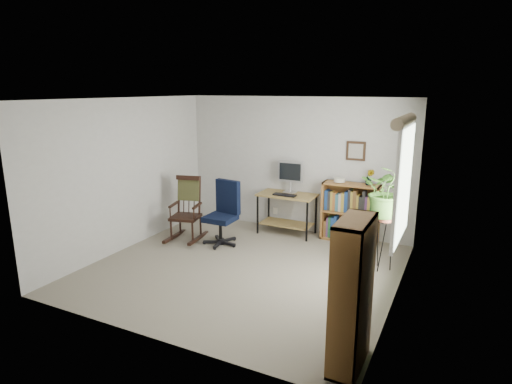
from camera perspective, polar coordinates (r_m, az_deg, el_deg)
The scene contains 18 objects.
floor at distance 6.29m, azimuth -1.64°, elevation -10.11°, with size 4.20×4.00×0.00m, color gray.
ceiling at distance 5.76m, azimuth -1.81°, elevation 12.29°, with size 4.20×4.00×0.00m, color silver.
wall_back at distance 7.70m, azimuth 5.30°, elevation 3.62°, with size 4.20×0.00×2.40m, color #BBBBB7.
wall_front at distance 4.32m, azimuth -14.32°, elevation -4.84°, with size 4.20×0.00×2.40m, color #BBBBB7.
wall_left at distance 7.12m, azimuth -16.82°, elevation 2.26°, with size 0.00×4.00×2.40m, color #BBBBB7.
wall_right at distance 5.29m, azimuth 18.81°, elevation -1.73°, with size 0.00×4.00×2.40m, color #BBBBB7.
window at distance 5.54m, azimuth 18.99°, elevation 1.06°, with size 0.12×1.20×1.50m, color silver, non-canonical shape.
desk at distance 7.63m, azimuth 4.13°, elevation -2.92°, with size 1.01×0.55×0.72m, color olive, non-canonical shape.
monitor at distance 7.60m, azimuth 4.61°, elevation 2.00°, with size 0.46×0.16×0.56m, color #AFB0B4, non-canonical shape.
keyboard at distance 7.43m, azimuth 3.82°, elevation -0.38°, with size 0.40×0.15×0.03m, color black.
office_chair at distance 7.06m, azimuth -4.80°, elevation -2.83°, with size 0.59×0.59×1.08m, color black, non-canonical shape.
rocking_chair at distance 7.35m, azimuth -9.43°, elevation -2.19°, with size 0.57×0.95×1.10m, color black, non-canonical shape.
low_bookshelf at distance 7.38m, azimuth 12.46°, elevation -2.69°, with size 0.95×0.32×1.00m, color #976431, non-canonical shape.
tall_bookshelf at distance 4.07m, azimuth 12.64°, elevation -13.23°, with size 0.27×0.63×1.44m, color #976431, non-canonical shape.
plant_stand at distance 6.36m, azimuth 16.66°, elevation -6.34°, with size 0.23×0.23×0.85m, color black, non-canonical shape.
spider_plant at distance 6.09m, azimuth 17.36°, elevation 3.38°, with size 1.69×1.88×1.46m, color #386623.
potted_plant_small at distance 7.20m, azimuth 14.86°, elevation 1.31°, with size 0.13×0.24×0.11m, color #386623.
framed_picture at distance 7.31m, azimuth 13.16°, elevation 5.34°, with size 0.32×0.04×0.32m, color black, non-canonical shape.
Camera 1 is at (2.71, -5.08, 2.54)m, focal length 30.00 mm.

